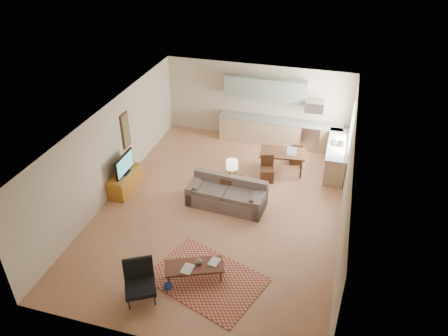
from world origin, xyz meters
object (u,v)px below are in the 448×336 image
(console_table, at_px, (232,187))
(dining_table, at_px, (282,162))
(coffee_table, at_px, (194,272))
(sofa, at_px, (226,194))
(armchair, at_px, (140,284))
(tv_credenza, at_px, (125,181))

(console_table, xyz_separation_m, dining_table, (1.16, 1.79, 0.01))
(coffee_table, bearing_deg, dining_table, 54.45)
(sofa, distance_m, console_table, 0.44)
(dining_table, bearing_deg, console_table, -129.33)
(sofa, distance_m, coffee_table, 2.89)
(coffee_table, xyz_separation_m, armchair, (-0.92, -0.86, 0.23))
(sofa, xyz_separation_m, coffee_table, (0.05, -2.88, -0.19))
(armchair, bearing_deg, coffee_table, 14.17)
(sofa, relative_size, console_table, 3.28)
(armchair, bearing_deg, tv_credenza, 92.31)
(coffee_table, bearing_deg, tv_credenza, 115.32)
(tv_credenza, distance_m, console_table, 3.17)
(armchair, xyz_separation_m, dining_table, (2.06, 5.97, -0.08))
(dining_table, bearing_deg, sofa, -124.61)
(armchair, distance_m, dining_table, 6.32)
(coffee_table, xyz_separation_m, tv_credenza, (-3.14, 2.80, 0.10))
(coffee_table, distance_m, armchair, 1.29)
(coffee_table, height_order, armchair, armchair)
(armchair, xyz_separation_m, tv_credenza, (-2.22, 3.66, -0.13))
(console_table, height_order, dining_table, dining_table)
(coffee_table, relative_size, dining_table, 0.96)
(sofa, xyz_separation_m, dining_table, (1.19, 2.23, -0.04))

